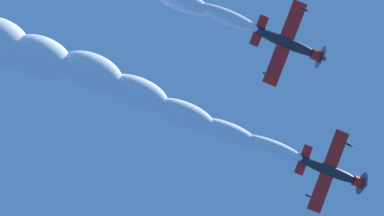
# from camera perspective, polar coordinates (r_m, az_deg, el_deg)

# --- Properties ---
(airplane_lead) EXTENTS (7.80, 7.80, 3.61)m
(airplane_lead) POSITION_cam_1_polar(r_m,az_deg,el_deg) (76.77, 11.00, -4.94)
(airplane_lead) COLOR #232328
(airplane_left_wingman) EXTENTS (7.85, 7.83, 3.49)m
(airplane_left_wingman) POSITION_cam_1_polar(r_m,az_deg,el_deg) (72.87, 7.68, 5.04)
(airplane_left_wingman) COLOR #232328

